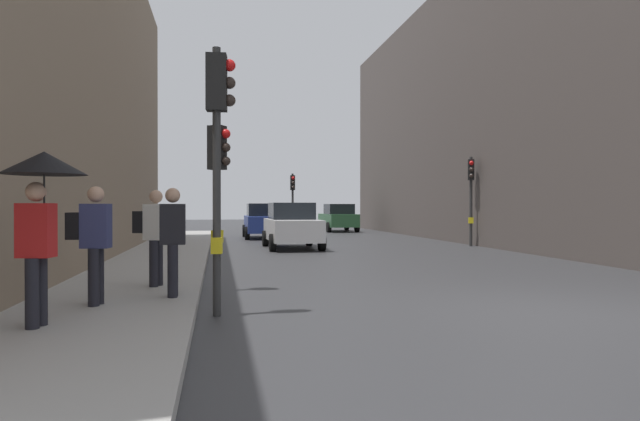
# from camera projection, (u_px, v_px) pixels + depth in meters

# --- Properties ---
(ground_plane) EXTENTS (120.00, 120.00, 0.00)m
(ground_plane) POSITION_uv_depth(u_px,v_px,m) (544.00, 310.00, 8.75)
(ground_plane) COLOR #38383A
(sidewalk_kerb) EXTENTS (2.66, 40.00, 0.16)m
(sidewalk_kerb) POSITION_uv_depth(u_px,v_px,m) (149.00, 270.00, 13.45)
(sidewalk_kerb) COLOR #A8A5A0
(sidewalk_kerb) RESTS_ON ground
(building_facade_right) EXTENTS (12.00, 33.34, 12.05)m
(building_facade_right) POSITION_uv_depth(u_px,v_px,m) (573.00, 112.00, 26.15)
(building_facade_right) COLOR #5B514C
(building_facade_right) RESTS_ON ground
(traffic_light_near_left) EXTENTS (0.44, 0.27, 3.98)m
(traffic_light_near_left) POSITION_uv_depth(u_px,v_px,m) (218.00, 131.00, 8.27)
(traffic_light_near_left) COLOR #2D2D2D
(traffic_light_near_left) RESTS_ON ground
(traffic_light_mid_street) EXTENTS (0.33, 0.45, 3.62)m
(traffic_light_mid_street) POSITION_uv_depth(u_px,v_px,m) (471.00, 185.00, 22.60)
(traffic_light_mid_street) COLOR #2D2D2D
(traffic_light_mid_street) RESTS_ON ground
(traffic_light_far_median) EXTENTS (0.25, 0.43, 3.49)m
(traffic_light_far_median) POSITION_uv_depth(u_px,v_px,m) (293.00, 192.00, 31.93)
(traffic_light_far_median) COLOR #2D2D2D
(traffic_light_far_median) RESTS_ON ground
(traffic_light_near_right) EXTENTS (0.44, 0.36, 3.27)m
(traffic_light_near_right) POSITION_uv_depth(u_px,v_px,m) (218.00, 174.00, 10.69)
(traffic_light_near_right) COLOR #2D2D2D
(traffic_light_near_right) RESTS_ON ground
(car_white_compact) EXTENTS (2.07, 4.22, 1.76)m
(car_white_compact) POSITION_uv_depth(u_px,v_px,m) (292.00, 226.00, 21.54)
(car_white_compact) COLOR silver
(car_white_compact) RESTS_ON ground
(car_green_estate) EXTENTS (2.07, 4.23, 1.76)m
(car_green_estate) POSITION_uv_depth(u_px,v_px,m) (338.00, 218.00, 35.84)
(car_green_estate) COLOR #2D6038
(car_green_estate) RESTS_ON ground
(car_blue_van) EXTENTS (2.02, 4.20, 1.76)m
(car_blue_van) POSITION_uv_depth(u_px,v_px,m) (264.00, 221.00, 28.49)
(car_blue_van) COLOR navy
(car_blue_van) RESTS_ON ground
(pedestrian_with_umbrella) EXTENTS (1.00, 1.00, 2.14)m
(pedestrian_with_umbrella) POSITION_uv_depth(u_px,v_px,m) (42.00, 189.00, 6.79)
(pedestrian_with_umbrella) COLOR black
(pedestrian_with_umbrella) RESTS_ON sidewalk_kerb
(pedestrian_with_black_backpack) EXTENTS (0.66, 0.46, 1.77)m
(pedestrian_with_black_backpack) POSITION_uv_depth(u_px,v_px,m) (154.00, 232.00, 10.27)
(pedestrian_with_black_backpack) COLOR black
(pedestrian_with_black_backpack) RESTS_ON sidewalk_kerb
(pedestrian_with_grey_backpack) EXTENTS (0.63, 0.37, 1.77)m
(pedestrian_with_grey_backpack) POSITION_uv_depth(u_px,v_px,m) (93.00, 238.00, 8.30)
(pedestrian_with_grey_backpack) COLOR black
(pedestrian_with_grey_backpack) RESTS_ON sidewalk_kerb
(pedestrian_in_dark_coat) EXTENTS (0.41, 0.36, 1.77)m
(pedestrian_in_dark_coat) POSITION_uv_depth(u_px,v_px,m) (173.00, 237.00, 9.08)
(pedestrian_in_dark_coat) COLOR black
(pedestrian_in_dark_coat) RESTS_ON sidewalk_kerb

